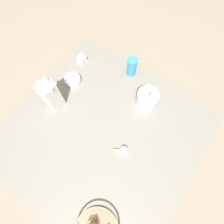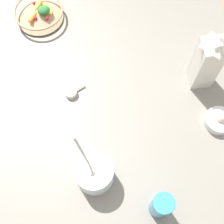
{
  "view_description": "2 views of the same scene",
  "coord_description": "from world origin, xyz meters",
  "px_view_note": "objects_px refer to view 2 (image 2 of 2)",
  "views": [
    {
      "loc": [
        -0.21,
        0.2,
        1.08
      ],
      "look_at": [
        0.02,
        -0.13,
        0.11
      ],
      "focal_mm": 28.0,
      "sensor_mm": 36.0,
      "label": 1
    },
    {
      "loc": [
        -0.07,
        -0.59,
        1.17
      ],
      "look_at": [
        -0.01,
        -0.13,
        0.13
      ],
      "focal_mm": 50.0,
      "sensor_mm": 36.0,
      "label": 2
    }
  ],
  "objects_px": {
    "milk_carton": "(208,60)",
    "drinking_cup": "(161,206)",
    "garlic_bowl": "(219,120)",
    "fruit_bowl": "(39,13)",
    "yogurt_tub": "(94,173)"
  },
  "relations": [
    {
      "from": "drinking_cup",
      "to": "garlic_bowl",
      "type": "relative_size",
      "value": 1.33
    },
    {
      "from": "yogurt_tub",
      "to": "milk_carton",
      "type": "bearing_deg",
      "value": 37.04
    },
    {
      "from": "yogurt_tub",
      "to": "garlic_bowl",
      "type": "distance_m",
      "value": 0.52
    },
    {
      "from": "yogurt_tub",
      "to": "garlic_bowl",
      "type": "xyz_separation_m",
      "value": [
        0.5,
        0.15,
        -0.04
      ]
    },
    {
      "from": "yogurt_tub",
      "to": "drinking_cup",
      "type": "distance_m",
      "value": 0.25
    },
    {
      "from": "drinking_cup",
      "to": "garlic_bowl",
      "type": "xyz_separation_m",
      "value": [
        0.29,
        0.29,
        -0.06
      ]
    },
    {
      "from": "fruit_bowl",
      "to": "yogurt_tub",
      "type": "xyz_separation_m",
      "value": [
        0.17,
        -0.76,
        0.03
      ]
    },
    {
      "from": "milk_carton",
      "to": "garlic_bowl",
      "type": "distance_m",
      "value": 0.24
    },
    {
      "from": "drinking_cup",
      "to": "fruit_bowl",
      "type": "bearing_deg",
      "value": 112.99
    },
    {
      "from": "milk_carton",
      "to": "yogurt_tub",
      "type": "distance_m",
      "value": 0.59
    },
    {
      "from": "milk_carton",
      "to": "garlic_bowl",
      "type": "height_order",
      "value": "milk_carton"
    },
    {
      "from": "milk_carton",
      "to": "drinking_cup",
      "type": "relative_size",
      "value": 1.95
    },
    {
      "from": "fruit_bowl",
      "to": "drinking_cup",
      "type": "height_order",
      "value": "drinking_cup"
    },
    {
      "from": "yogurt_tub",
      "to": "garlic_bowl",
      "type": "bearing_deg",
      "value": 17.23
    },
    {
      "from": "yogurt_tub",
      "to": "drinking_cup",
      "type": "xyz_separation_m",
      "value": [
        0.21,
        -0.14,
        0.01
      ]
    }
  ]
}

